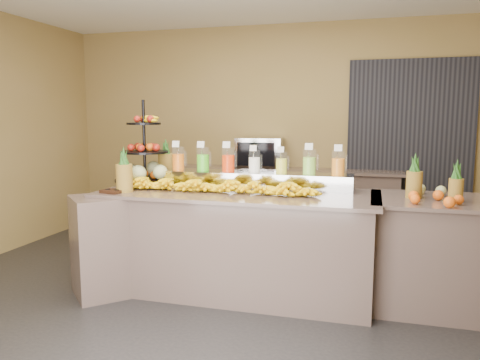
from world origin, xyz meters
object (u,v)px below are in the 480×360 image
at_px(banana_heap, 215,184).
at_px(condiment_caddy, 112,191).
at_px(oven_warmer, 260,153).
at_px(pitcher_tray, 254,180).
at_px(fruit_stand, 148,163).
at_px(right_fruit_pile, 433,193).

xyz_separation_m(banana_heap, condiment_caddy, (-0.86, -0.32, -0.05)).
distance_m(condiment_caddy, oven_warmer, 2.45).
distance_m(pitcher_tray, condiment_caddy, 1.31).
relative_size(pitcher_tray, oven_warmer, 3.11).
bearing_deg(pitcher_tray, oven_warmer, 101.70).
bearing_deg(fruit_stand, right_fruit_pile, 9.15).
bearing_deg(fruit_stand, oven_warmer, 81.82).
relative_size(fruit_stand, right_fruit_pile, 1.97).
xyz_separation_m(fruit_stand, oven_warmer, (0.72, 1.76, -0.02)).
height_order(banana_heap, oven_warmer, oven_warmer).
relative_size(pitcher_tray, condiment_caddy, 10.01).
bearing_deg(banana_heap, right_fruit_pile, -0.02).
relative_size(pitcher_tray, right_fruit_pile, 4.36).
bearing_deg(banana_heap, fruit_stand, 163.86).
xyz_separation_m(pitcher_tray, oven_warmer, (-0.35, 1.67, 0.12)).
relative_size(banana_heap, condiment_caddy, 10.28).
height_order(fruit_stand, right_fruit_pile, fruit_stand).
distance_m(pitcher_tray, right_fruit_pile, 1.58).
bearing_deg(oven_warmer, condiment_caddy, -113.26).
height_order(condiment_caddy, right_fruit_pile, right_fruit_pile).
relative_size(banana_heap, fruit_stand, 2.27).
distance_m(pitcher_tray, fruit_stand, 1.08).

